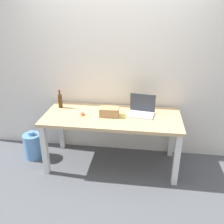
{
  "coord_description": "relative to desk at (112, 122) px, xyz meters",
  "views": [
    {
      "loc": [
        0.39,
        -2.89,
        2.07
      ],
      "look_at": [
        0.0,
        0.0,
        0.79
      ],
      "focal_mm": 39.44,
      "sensor_mm": 36.0,
      "label": 1
    }
  ],
  "objects": [
    {
      "name": "cardboard_box",
      "position": [
        -0.03,
        -0.01,
        0.15
      ],
      "size": [
        0.25,
        0.16,
        0.11
      ],
      "primitive_type": "cube",
      "rotation": [
        0.0,
        0.0,
        0.02
      ],
      "color": "tan",
      "rests_on": "desk"
    },
    {
      "name": "ground_plane",
      "position": [
        0.0,
        0.0,
        -0.65
      ],
      "size": [
        8.0,
        8.0,
        0.0
      ],
      "primitive_type": "plane",
      "color": "#515459"
    },
    {
      "name": "paper_sheet_near_back",
      "position": [
        0.1,
        0.1,
        0.1
      ],
      "size": [
        0.22,
        0.3,
        0.0
      ],
      "primitive_type": "cube",
      "rotation": [
        0.0,
        0.0,
        -0.03
      ],
      "color": "#F4E06B",
      "rests_on": "desk"
    },
    {
      "name": "back_wall",
      "position": [
        0.0,
        0.45,
        0.65
      ],
      "size": [
        5.2,
        0.08,
        2.6
      ],
      "primitive_type": "cube",
      "color": "silver",
      "rests_on": "ground"
    },
    {
      "name": "paper_sheet_front_left",
      "position": [
        -0.39,
        -0.15,
        0.1
      ],
      "size": [
        0.23,
        0.31,
        0.0
      ],
      "primitive_type": "cube",
      "rotation": [
        0.0,
        0.0,
        -0.07
      ],
      "color": "#F4E06B",
      "rests_on": "desk"
    },
    {
      "name": "beer_bottle",
      "position": [
        -0.75,
        0.18,
        0.2
      ],
      "size": [
        0.06,
        0.06,
        0.26
      ],
      "color": "#47280F",
      "rests_on": "desk"
    },
    {
      "name": "water_cooler_jug",
      "position": [
        -1.16,
        0.01,
        -0.46
      ],
      "size": [
        0.26,
        0.26,
        0.42
      ],
      "color": "#598CC6",
      "rests_on": "ground"
    },
    {
      "name": "laptop_right",
      "position": [
        0.38,
        0.09,
        0.15
      ],
      "size": [
        0.36,
        0.28,
        0.26
      ],
      "color": "silver",
      "rests_on": "desk"
    },
    {
      "name": "computer_mouse",
      "position": [
        -0.39,
        -0.04,
        0.11
      ],
      "size": [
        0.08,
        0.11,
        0.03
      ],
      "primitive_type": "ellipsoid",
      "rotation": [
        0.0,
        0.0,
        0.21
      ],
      "color": "#D84C38",
      "rests_on": "desk"
    },
    {
      "name": "desk",
      "position": [
        0.0,
        0.0,
        0.0
      ],
      "size": [
        1.78,
        0.77,
        0.74
      ],
      "color": "tan",
      "rests_on": "ground"
    }
  ]
}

